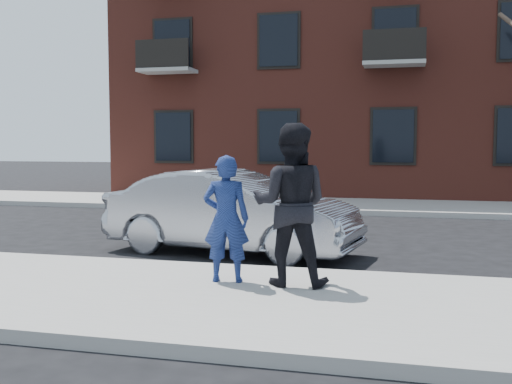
# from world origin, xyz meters

# --- Properties ---
(ground) EXTENTS (100.00, 100.00, 0.00)m
(ground) POSITION_xyz_m (0.00, 0.00, 0.00)
(ground) COLOR black
(ground) RESTS_ON ground
(near_sidewalk) EXTENTS (50.00, 3.50, 0.15)m
(near_sidewalk) POSITION_xyz_m (0.00, -0.25, 0.07)
(near_sidewalk) COLOR gray
(near_sidewalk) RESTS_ON ground
(near_curb) EXTENTS (50.00, 0.10, 0.15)m
(near_curb) POSITION_xyz_m (0.00, 1.55, 0.07)
(near_curb) COLOR #999691
(near_curb) RESTS_ON ground
(far_sidewalk) EXTENTS (50.00, 3.50, 0.15)m
(far_sidewalk) POSITION_xyz_m (0.00, 11.25, 0.07)
(far_sidewalk) COLOR gray
(far_sidewalk) RESTS_ON ground
(far_curb) EXTENTS (50.00, 0.10, 0.15)m
(far_curb) POSITION_xyz_m (0.00, 9.45, 0.07)
(far_curb) COLOR #999691
(far_curb) RESTS_ON ground
(apartment_building) EXTENTS (24.30, 10.30, 12.30)m
(apartment_building) POSITION_xyz_m (2.00, 18.00, 6.16)
(apartment_building) COLOR maroon
(apartment_building) RESTS_ON ground
(silver_sedan) EXTENTS (4.75, 2.33, 1.50)m
(silver_sedan) POSITION_xyz_m (-2.49, 3.20, 0.75)
(silver_sedan) COLOR #999BA3
(silver_sedan) RESTS_ON ground
(man_hoodie) EXTENTS (0.66, 0.52, 1.67)m
(man_hoodie) POSITION_xyz_m (-1.77, 0.49, 0.99)
(man_hoodie) COLOR navy
(man_hoodie) RESTS_ON near_sidewalk
(man_peacoat) EXTENTS (1.05, 0.84, 2.08)m
(man_peacoat) POSITION_xyz_m (-0.92, 0.53, 1.19)
(man_peacoat) COLOR black
(man_peacoat) RESTS_ON near_sidewalk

